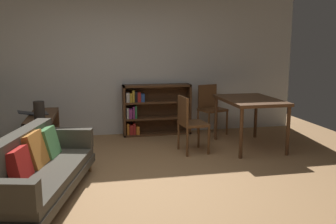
% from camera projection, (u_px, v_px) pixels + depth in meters
% --- Properties ---
extents(ground_plane, '(8.16, 8.16, 0.00)m').
position_uv_depth(ground_plane, '(141.00, 186.00, 4.48)').
color(ground_plane, '#A87A4C').
extents(back_wall_panel, '(6.80, 0.10, 2.70)m').
position_uv_depth(back_wall_panel, '(120.00, 62.00, 6.83)').
color(back_wall_panel, silver).
rests_on(back_wall_panel, ground_plane).
extents(fabric_couch, '(1.19, 2.15, 0.72)m').
position_uv_depth(fabric_couch, '(33.00, 169.00, 4.03)').
color(fabric_couch, olive).
rests_on(fabric_couch, ground_plane).
extents(media_console, '(0.39, 1.31, 0.61)m').
position_uv_depth(media_console, '(43.00, 134.00, 5.77)').
color(media_console, '#56351E').
rests_on(media_console, ground_plane).
extents(open_laptop, '(0.49, 0.37, 0.06)m').
position_uv_depth(open_laptop, '(35.00, 113.00, 5.74)').
color(open_laptop, '#333338').
rests_on(open_laptop, media_console).
extents(desk_speaker, '(0.16, 0.16, 0.25)m').
position_uv_depth(desk_speaker, '(39.00, 110.00, 5.41)').
color(desk_speaker, '#2D2823').
rests_on(desk_speaker, media_console).
extents(dining_table, '(0.86, 1.23, 0.81)m').
position_uv_depth(dining_table, '(250.00, 104.00, 6.03)').
color(dining_table, '#56351E').
rests_on(dining_table, ground_plane).
extents(dining_chair_near, '(0.55, 0.50, 0.92)m').
position_uv_depth(dining_chair_near, '(210.00, 106.00, 6.97)').
color(dining_chair_near, brown).
rests_on(dining_chair_near, ground_plane).
extents(dining_chair_far, '(0.43, 0.48, 0.89)m').
position_uv_depth(dining_chair_far, '(189.00, 121.00, 5.76)').
color(dining_chair_far, brown).
rests_on(dining_chair_far, ground_plane).
extents(bookshelf, '(1.26, 0.29, 0.94)m').
position_uv_depth(bookshelf, '(152.00, 110.00, 6.94)').
color(bookshelf, '#56351E').
rests_on(bookshelf, ground_plane).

